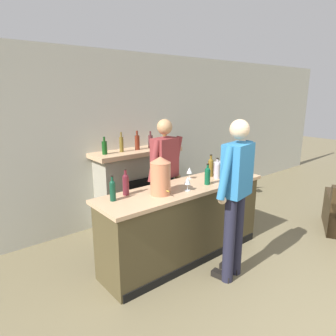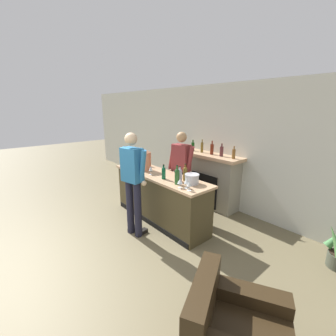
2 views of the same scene
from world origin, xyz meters
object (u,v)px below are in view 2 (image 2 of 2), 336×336
at_px(wine_bottle_merlot_tall, 138,159).
at_px(wine_bottle_riesling_slim, 177,176).
at_px(copper_dispenser, 145,160).
at_px(wine_bottle_burgundy_dark, 180,175).
at_px(wine_glass_front_right, 151,169).
at_px(person_customer, 133,180).
at_px(wine_glass_near_bucket, 180,182).
at_px(person_bartender, 181,170).
at_px(ice_bucket_steel, 192,179).
at_px(wine_glass_back_row, 187,181).
at_px(wine_bottle_rose_blush, 146,159).
at_px(fireplace_stone, 210,179).
at_px(wine_bottle_cabernet_heavy, 185,173).
at_px(wine_glass_by_dispenser, 177,170).
at_px(wine_glass_mid_counter, 189,184).
at_px(wine_bottle_port_short, 164,172).

bearing_deg(wine_bottle_merlot_tall, wine_bottle_riesling_slim, -8.98).
distance_m(copper_dispenser, wine_bottle_burgundy_dark, 1.01).
xyz_separation_m(wine_bottle_riesling_slim, wine_glass_front_right, (-0.74, -0.01, -0.03)).
relative_size(person_customer, wine_bottle_burgundy_dark, 6.57).
bearing_deg(wine_glass_near_bucket, copper_dispenser, 171.54).
distance_m(person_bartender, wine_bottle_burgundy_dark, 0.73).
height_order(ice_bucket_steel, wine_bottle_burgundy_dark, wine_bottle_burgundy_dark).
height_order(wine_glass_back_row, wine_glass_front_right, wine_glass_back_row).
bearing_deg(wine_bottle_rose_blush, fireplace_stone, 51.68).
height_order(wine_bottle_rose_blush, wine_bottle_cabernet_heavy, wine_bottle_cabernet_heavy).
distance_m(wine_bottle_merlot_tall, wine_bottle_cabernet_heavy, 1.54).
bearing_deg(wine_glass_by_dispenser, wine_glass_mid_counter, -29.33).
relative_size(wine_bottle_rose_blush, wine_glass_front_right, 1.80).
relative_size(wine_glass_back_row, wine_glass_near_bucket, 1.17).
height_order(ice_bucket_steel, wine_bottle_port_short, wine_bottle_port_short).
relative_size(wine_bottle_burgundy_dark, wine_bottle_rose_blush, 0.92).
distance_m(wine_bottle_merlot_tall, wine_glass_near_bucket, 1.80).
distance_m(fireplace_stone, wine_bottle_cabernet_heavy, 1.40).
xyz_separation_m(copper_dispenser, wine_bottle_cabernet_heavy, (1.01, 0.15, -0.09)).
xyz_separation_m(person_customer, wine_bottle_merlot_tall, (-1.08, 0.81, 0.07)).
bearing_deg(wine_glass_by_dispenser, ice_bucket_steel, -14.08).
bearing_deg(ice_bucket_steel, wine_bottle_burgundy_dark, -156.65).
relative_size(wine_glass_by_dispenser, wine_glass_front_right, 0.93).
bearing_deg(wine_glass_back_row, ice_bucket_steel, 114.14).
xyz_separation_m(person_customer, person_bartender, (-0.04, 1.19, -0.05)).
xyz_separation_m(person_bartender, wine_bottle_burgundy_dark, (0.50, -0.51, 0.12)).
xyz_separation_m(copper_dispenser, wine_bottle_merlot_tall, (-0.53, 0.16, -0.10)).
bearing_deg(wine_glass_by_dispenser, wine_bottle_riesling_slim, -42.61).
distance_m(wine_bottle_riesling_slim, wine_bottle_rose_blush, 1.42).
relative_size(wine_bottle_riesling_slim, wine_bottle_burgundy_dark, 1.19).
xyz_separation_m(fireplace_stone, wine_glass_near_bucket, (0.64, -1.58, 0.46)).
distance_m(fireplace_stone, person_customer, 2.08).
height_order(person_bartender, wine_glass_near_bucket, person_bartender).
height_order(person_customer, wine_bottle_rose_blush, person_customer).
xyz_separation_m(fireplace_stone, wine_bottle_merlot_tall, (-1.13, -1.23, 0.48)).
xyz_separation_m(fireplace_stone, person_customer, (-0.05, -2.04, 0.41)).
bearing_deg(wine_bottle_merlot_tall, wine_glass_back_row, -8.49).
xyz_separation_m(copper_dispenser, ice_bucket_steel, (1.21, 0.12, -0.14)).
xyz_separation_m(wine_bottle_riesling_slim, wine_bottle_merlot_tall, (-1.59, 0.25, -0.02)).
bearing_deg(person_customer, ice_bucket_steel, 48.97).
bearing_deg(wine_glass_by_dispenser, wine_bottle_port_short, -89.86).
bearing_deg(wine_bottle_merlot_tall, wine_glass_near_bucket, -11.03).
bearing_deg(fireplace_stone, wine_bottle_cabernet_heavy, -71.42).
relative_size(wine_glass_mid_counter, wine_glass_front_right, 0.97).
bearing_deg(ice_bucket_steel, wine_bottle_cabernet_heavy, 169.77).
xyz_separation_m(person_customer, wine_glass_by_dispenser, (0.15, 0.90, 0.06)).
bearing_deg(fireplace_stone, wine_bottle_burgundy_dark, -73.36).
bearing_deg(wine_bottle_rose_blush, wine_glass_back_row, -12.00).
distance_m(fireplace_stone, person_bartender, 0.93).
relative_size(wine_bottle_riesling_slim, wine_bottle_cabernet_heavy, 1.09).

